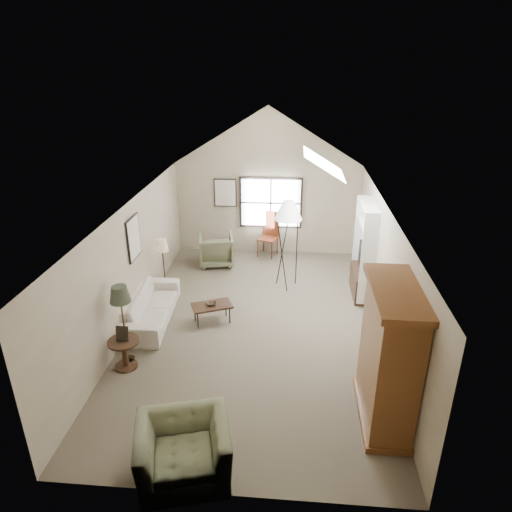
# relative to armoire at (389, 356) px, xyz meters

# --- Properties ---
(room_shell) EXTENTS (5.01, 8.01, 4.00)m
(room_shell) POSITION_rel_armoire_xyz_m (-2.18, 2.40, 2.11)
(room_shell) COLOR brown
(room_shell) RESTS_ON ground
(window) EXTENTS (1.72, 0.08, 1.42)m
(window) POSITION_rel_armoire_xyz_m (-2.08, 6.36, 0.35)
(window) COLOR black
(window) RESTS_ON room_shell
(skylight) EXTENTS (0.80, 1.20, 0.52)m
(skylight) POSITION_rel_armoire_xyz_m (-0.88, 3.30, 2.12)
(skylight) COLOR white
(skylight) RESTS_ON room_shell
(wall_art) EXTENTS (1.97, 3.71, 0.88)m
(wall_art) POSITION_rel_armoire_xyz_m (-4.06, 4.34, 0.63)
(wall_art) COLOR black
(wall_art) RESTS_ON room_shell
(armoire) EXTENTS (0.60, 1.50, 2.20)m
(armoire) POSITION_rel_armoire_xyz_m (0.00, 0.00, 0.00)
(armoire) COLOR brown
(armoire) RESTS_ON ground
(tv_alcove) EXTENTS (0.32, 1.30, 2.10)m
(tv_alcove) POSITION_rel_armoire_xyz_m (0.16, 4.00, 0.05)
(tv_alcove) COLOR white
(tv_alcove) RESTS_ON ground
(media_console) EXTENTS (0.34, 1.18, 0.60)m
(media_console) POSITION_rel_armoire_xyz_m (0.14, 4.00, -0.80)
(media_console) COLOR #382316
(media_console) RESTS_ON ground
(tv_panel) EXTENTS (0.05, 0.90, 0.55)m
(tv_panel) POSITION_rel_armoire_xyz_m (0.14, 4.00, -0.18)
(tv_panel) COLOR black
(tv_panel) RESTS_ON media_console
(sofa) EXTENTS (0.98, 2.25, 0.64)m
(sofa) POSITION_rel_armoire_xyz_m (-4.38, 2.45, -0.78)
(sofa) COLOR beige
(sofa) RESTS_ON ground
(armchair_near) EXTENTS (1.42, 1.31, 0.77)m
(armchair_near) POSITION_rel_armoire_xyz_m (-2.78, -1.30, -0.71)
(armchair_near) COLOR #70714F
(armchair_near) RESTS_ON ground
(armchair_far) EXTENTS (1.04, 1.06, 0.83)m
(armchair_far) POSITION_rel_armoire_xyz_m (-3.47, 5.39, -0.69)
(armchair_far) COLOR brown
(armchair_far) RESTS_ON ground
(coffee_table) EXTENTS (0.92, 0.73, 0.41)m
(coffee_table) POSITION_rel_armoire_xyz_m (-3.07, 2.47, -0.89)
(coffee_table) COLOR #321D14
(coffee_table) RESTS_ON ground
(bowl) EXTENTS (0.26, 0.26, 0.05)m
(bowl) POSITION_rel_armoire_xyz_m (-3.07, 2.47, -0.66)
(bowl) COLOR #3E2A19
(bowl) RESTS_ON coffee_table
(side_table) EXTENTS (0.58, 0.58, 0.55)m
(side_table) POSITION_rel_armoire_xyz_m (-4.34, 0.85, -0.82)
(side_table) COLOR #362316
(side_table) RESTS_ON ground
(side_chair) EXTENTS (0.61, 0.61, 1.23)m
(side_chair) POSITION_rel_armoire_xyz_m (-2.14, 6.10, -0.49)
(side_chair) COLOR brown
(side_chair) RESTS_ON ground
(tripod_lamp) EXTENTS (0.84, 0.84, 2.20)m
(tripod_lamp) POSITION_rel_armoire_xyz_m (-1.57, 4.23, -0.00)
(tripod_lamp) COLOR white
(tripod_lamp) RESTS_ON ground
(dark_lamp) EXTENTS (0.39, 0.39, 1.54)m
(dark_lamp) POSITION_rel_armoire_xyz_m (-4.38, 1.05, -0.33)
(dark_lamp) COLOR #262D1F
(dark_lamp) RESTS_ON ground
(tan_lamp) EXTENTS (0.29, 0.29, 1.38)m
(tan_lamp) POSITION_rel_armoire_xyz_m (-4.38, 3.65, -0.41)
(tan_lamp) COLOR tan
(tan_lamp) RESTS_ON ground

